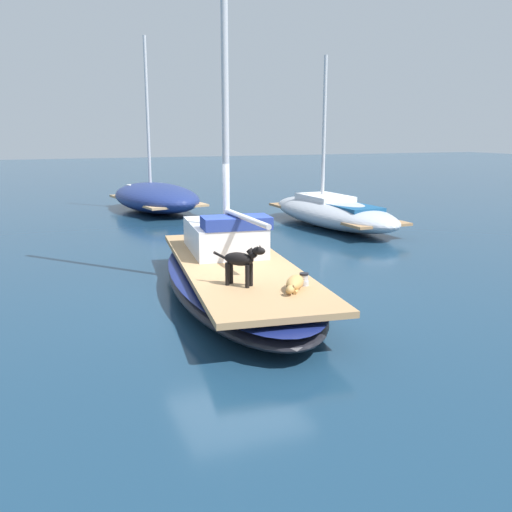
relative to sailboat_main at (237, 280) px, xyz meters
name	(u,v)px	position (x,y,z in m)	size (l,w,h in m)	color
ground_plane	(237,296)	(0.00, 0.00, -0.34)	(120.00, 120.00, 0.00)	navy
sailboat_main	(237,280)	(0.00, 0.00, 0.00)	(3.39, 7.49, 0.66)	black
mast_main	(227,72)	(0.11, 0.76, 3.90)	(0.14, 2.27, 7.91)	silver
cabin_house	(225,235)	(0.15, 1.11, 0.67)	(1.66, 2.38, 0.84)	silver
dog_tan	(295,283)	(0.23, -2.08, 0.43)	(0.64, 0.81, 0.22)	tan
dog_black	(241,261)	(-0.47, -1.54, 0.75)	(0.70, 0.74, 0.70)	black
deck_winch	(304,280)	(0.49, -1.90, 0.42)	(0.16, 0.16, 0.21)	#B7B7BC
moored_boat_far_astern	(156,197)	(1.06, 12.33, 0.25)	(3.64, 5.99, 6.72)	navy
moored_boat_starboard_side	(332,212)	(5.79, 6.54, 0.17)	(2.57, 6.76, 5.57)	#B2B7C1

